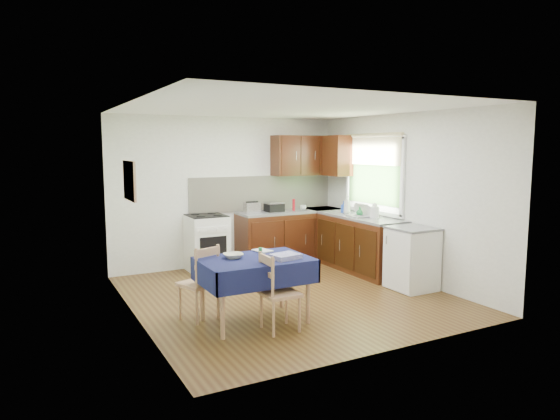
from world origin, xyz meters
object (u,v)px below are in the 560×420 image
chair_near (276,290)px  dish_rack (363,215)px  sandwich_press (274,207)px  toaster (252,208)px  kettle (375,211)px  dining_table (255,267)px  chair_far (201,280)px

chair_near → dish_rack: dish_rack is taller
chair_near → sandwich_press: (1.45, 2.89, 0.52)m
toaster → dish_rack: bearing=-40.7°
kettle → dining_table: bearing=-156.8°
sandwich_press → kettle: bearing=-30.4°
dish_rack → toaster: bearing=136.5°
chair_near → sandwich_press: sandwich_press is taller
kettle → chair_near: bearing=-149.5°
chair_far → chair_near: chair_far is taller
dining_table → chair_near: (0.09, -0.36, -0.18)m
toaster → kettle: bearing=-44.1°
chair_far → chair_near: (0.61, -0.73, -0.01)m
chair_far → sandwich_press: size_ratio=3.06×
sandwich_press → dining_table: bearing=-97.6°
toaster → kettle: size_ratio=1.09×
chair_far → sandwich_press: sandwich_press is taller
dining_table → chair_near: 0.41m
sandwich_press → chair_far: bearing=-109.8°
dining_table → sandwich_press: bearing=67.8°
toaster → sandwich_press: bearing=0.0°
kettle → sandwich_press: bearing=125.8°
sandwich_press → kettle: (1.03, -1.43, 0.02)m
dish_rack → kettle: bearing=-76.0°
toaster → kettle: kettle is taller
dining_table → dish_rack: size_ratio=2.78×
chair_far → kettle: size_ratio=3.70×
chair_near → kettle: kettle is taller
chair_far → chair_near: 0.95m
toaster → chair_near: bearing=-109.1°
chair_far → dish_rack: 3.20m
chair_near → kettle: 2.93m
chair_far → sandwich_press: 3.02m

